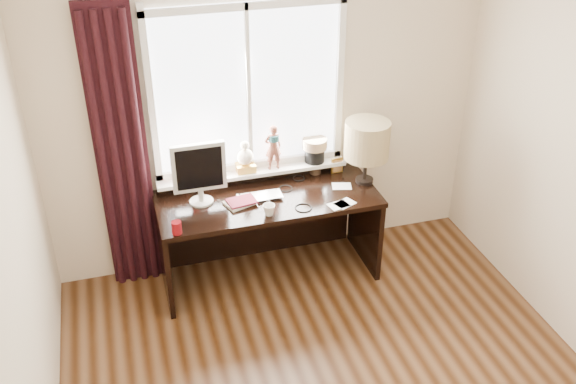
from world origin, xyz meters
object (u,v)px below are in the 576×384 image
object	(u,v)px
laptop	(260,197)
monitor	(199,170)
mug	(269,210)
table_lamp	(367,141)
red_cup	(177,228)
desk	(265,217)

from	to	relation	value
laptop	monitor	distance (m)	0.52
laptop	monitor	size ratio (longest dim) A/B	0.70
mug	monitor	world-z (taller)	monitor
monitor	table_lamp	size ratio (longest dim) A/B	0.94
red_cup	monitor	world-z (taller)	monitor
desk	table_lamp	bearing A→B (deg)	-6.13
red_cup	desk	world-z (taller)	red_cup
red_cup	desk	bearing A→B (deg)	28.32
mug	table_lamp	bearing A→B (deg)	16.89
monitor	laptop	bearing A→B (deg)	-9.11
monitor	table_lamp	world-z (taller)	table_lamp
laptop	desk	bearing A→B (deg)	59.61
mug	red_cup	size ratio (longest dim) A/B	0.97
mug	monitor	distance (m)	0.59
red_cup	monitor	distance (m)	0.49
desk	table_lamp	world-z (taller)	table_lamp
monitor	table_lamp	bearing A→B (deg)	-2.42
mug	desk	size ratio (longest dim) A/B	0.05
red_cup	monitor	xyz separation A→B (m)	(0.23, 0.37, 0.23)
table_lamp	laptop	bearing A→B (deg)	-178.96
red_cup	monitor	size ratio (longest dim) A/B	0.19
red_cup	desk	distance (m)	0.89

